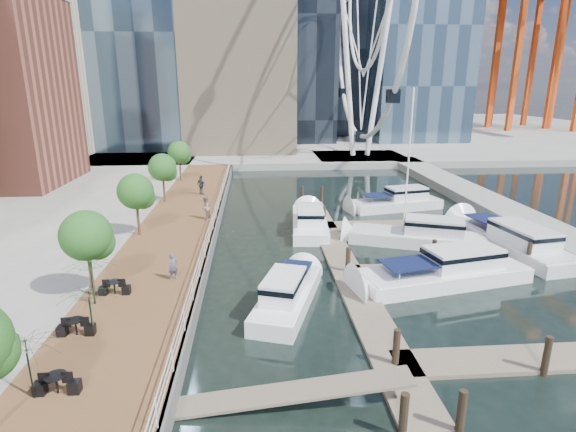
# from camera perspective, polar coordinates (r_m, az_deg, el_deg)

# --- Properties ---
(ground) EXTENTS (520.00, 520.00, 0.00)m
(ground) POSITION_cam_1_polar(r_m,az_deg,el_deg) (21.78, 3.92, -15.96)
(ground) COLOR black
(ground) RESTS_ON ground
(boardwalk) EXTENTS (6.00, 60.00, 1.00)m
(boardwalk) POSITION_cam_1_polar(r_m,az_deg,el_deg) (35.58, -14.13, -2.49)
(boardwalk) COLOR brown
(boardwalk) RESTS_ON ground
(seawall) EXTENTS (0.25, 60.00, 1.00)m
(seawall) POSITION_cam_1_polar(r_m,az_deg,el_deg) (35.18, -9.31, -2.41)
(seawall) COLOR #595954
(seawall) RESTS_ON ground
(land_far) EXTENTS (200.00, 114.00, 1.00)m
(land_far) POSITION_cam_1_polar(r_m,az_deg,el_deg) (120.79, -3.03, 10.84)
(land_far) COLOR gray
(land_far) RESTS_ON ground
(breakwater) EXTENTS (4.00, 60.00, 1.00)m
(breakwater) POSITION_cam_1_polar(r_m,az_deg,el_deg) (45.89, 25.65, 0.56)
(breakwater) COLOR gray
(breakwater) RESTS_ON ground
(pier) EXTENTS (14.00, 12.00, 1.00)m
(pier) POSITION_cam_1_polar(r_m,az_deg,el_deg) (73.08, 9.10, 7.22)
(pier) COLOR gray
(pier) RESTS_ON ground
(railing) EXTENTS (0.10, 60.00, 1.05)m
(railing) POSITION_cam_1_polar(r_m,az_deg,el_deg) (34.89, -9.54, -0.82)
(railing) COLOR white
(railing) RESTS_ON boardwalk
(floating_docks) EXTENTS (16.00, 34.00, 2.60)m
(floating_docks) POSITION_cam_1_polar(r_m,az_deg,el_deg) (32.18, 15.59, -4.61)
(floating_docks) COLOR #6D6051
(floating_docks) RESTS_ON ground
(port_cranes) EXTENTS (40.00, 52.00, 38.00)m
(port_cranes) POSITION_cam_1_polar(r_m,az_deg,el_deg) (134.23, 28.86, 17.84)
(port_cranes) COLOR #D84C14
(port_cranes) RESTS_ON ground
(street_trees) EXTENTS (2.60, 42.60, 4.60)m
(street_trees) POSITION_cam_1_polar(r_m,az_deg,el_deg) (34.15, -18.80, 2.97)
(street_trees) COLOR #3F2B1C
(street_trees) RESTS_ON ground
(cafe_tables) EXTENTS (2.50, 13.70, 0.74)m
(cafe_tables) POSITION_cam_1_polar(r_m,az_deg,el_deg) (20.62, -26.22, -15.31)
(cafe_tables) COLOR black
(cafe_tables) RESTS_ON ground
(yacht_foreground) EXTENTS (12.06, 5.48, 2.15)m
(yacht_foreground) POSITION_cam_1_polar(r_m,az_deg,el_deg) (29.31, 18.99, -8.03)
(yacht_foreground) COLOR white
(yacht_foreground) RESTS_ON ground
(pedestrian_near) EXTENTS (0.67, 0.62, 1.55)m
(pedestrian_near) POSITION_cam_1_polar(r_m,az_deg,el_deg) (26.31, -14.38, -6.24)
(pedestrian_near) COLOR #484961
(pedestrian_near) RESTS_ON boardwalk
(pedestrian_mid) EXTENTS (0.98, 1.12, 1.94)m
(pedestrian_mid) POSITION_cam_1_polar(r_m,az_deg,el_deg) (37.53, -10.47, 1.05)
(pedestrian_mid) COLOR gray
(pedestrian_mid) RESTS_ON boardwalk
(pedestrian_far) EXTENTS (1.17, 1.15, 1.98)m
(pedestrian_far) POSITION_cam_1_polar(r_m,az_deg,el_deg) (46.21, -10.96, 3.87)
(pedestrian_far) COLOR #31383E
(pedestrian_far) RESTS_ON boardwalk
(moored_yachts) EXTENTS (21.92, 36.15, 11.50)m
(moored_yachts) POSITION_cam_1_polar(r_m,az_deg,el_deg) (34.65, 15.80, -4.00)
(moored_yachts) COLOR silver
(moored_yachts) RESTS_ON ground
(cafe_seating) EXTENTS (3.99, 10.21, 2.41)m
(cafe_seating) POSITION_cam_1_polar(r_m,az_deg,el_deg) (21.55, -25.57, -11.36)
(cafe_seating) COLOR #0F3719
(cafe_seating) RESTS_ON ground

